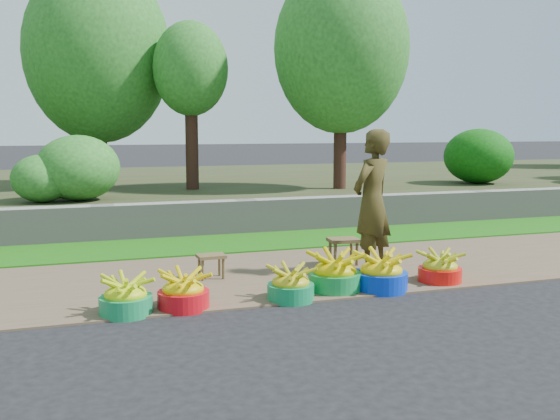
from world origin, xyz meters
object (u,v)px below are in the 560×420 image
object	(u,v)px
basin_a	(126,297)
stool_left	(211,259)
basin_b	(183,292)
basin_e	(381,273)
basin_c	(291,285)
vendor_woman	(372,201)
basin_d	(335,274)
basin_f	(440,269)
stool_right	(344,244)

from	to	relation	value
basin_a	stool_left	bearing A→B (deg)	45.72
basin_a	basin_b	distance (m)	0.53
basin_e	stool_left	bearing A→B (deg)	147.78
basin_c	vendor_woman	xyz separation A→B (m)	(1.28, 0.80, 0.70)
basin_b	basin_d	distance (m)	1.61
basin_a	basin_b	world-z (taller)	basin_b
basin_d	stool_left	world-z (taller)	basin_d
basin_d	basin_f	size ratio (longest dim) A/B	1.18
basin_e	stool_left	world-z (taller)	basin_e
stool_left	stool_right	distance (m)	1.72
basin_a	basin_d	size ratio (longest dim) A/B	0.87
stool_right	basin_f	bearing A→B (deg)	-59.58
basin_d	vendor_woman	bearing A→B (deg)	40.28
basin_d	basin_f	xyz separation A→B (m)	(1.24, -0.03, -0.03)
basin_f	vendor_woman	xyz separation A→B (m)	(-0.52, 0.65, 0.69)
stool_left	basin_c	bearing A→B (deg)	-62.16
basin_a	basin_e	distance (m)	2.61
basin_c	stool_right	distance (m)	1.71
basin_a	basin_d	xyz separation A→B (m)	(2.14, 0.15, 0.02)
basin_d	vendor_woman	xyz separation A→B (m)	(0.73, 0.62, 0.66)
basin_f	stool_right	size ratio (longest dim) A/B	1.22
basin_a	basin_c	size ratio (longest dim) A/B	1.04
basin_d	basin_c	bearing A→B (deg)	-161.61
basin_d	basin_f	world-z (taller)	basin_d
basin_c	stool_left	bearing A→B (deg)	117.84
basin_e	stool_right	bearing A→B (deg)	84.89
basin_b	stool_right	bearing A→B (deg)	29.19
vendor_woman	stool_right	bearing A→B (deg)	-105.77
basin_a	vendor_woman	size ratio (longest dim) A/B	0.29
stool_left	vendor_woman	xyz separation A→B (m)	(1.85, -0.27, 0.62)
basin_b	vendor_woman	bearing A→B (deg)	17.90
basin_a	stool_left	xyz separation A→B (m)	(1.02, 1.04, 0.07)
basin_b	stool_left	bearing A→B (deg)	64.57
stool_left	stool_right	xyz separation A→B (m)	(1.70, 0.20, 0.04)
stool_left	basin_a	bearing A→B (deg)	-134.28
vendor_woman	basin_c	bearing A→B (deg)	-0.39
basin_d	basin_f	distance (m)	1.24
basin_f	stool_left	size ratio (longest dim) A/B	1.50
basin_a	stool_right	bearing A→B (deg)	24.52
basin_a	stool_right	world-z (taller)	basin_a
basin_a	basin_f	world-z (taller)	basin_a
basin_a	stool_right	xyz separation A→B (m)	(2.72, 1.24, 0.12)
basin_c	basin_e	xyz separation A→B (m)	(1.03, 0.07, 0.03)
basin_c	basin_f	xyz separation A→B (m)	(1.80, 0.15, 0.00)
basin_e	stool_right	world-z (taller)	basin_e
basin_b	basin_f	distance (m)	2.85
stool_right	stool_left	bearing A→B (deg)	-173.34
basin_e	vendor_woman	world-z (taller)	vendor_woman
basin_b	basin_c	world-z (taller)	basin_b
basin_a	stool_left	world-z (taller)	basin_a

